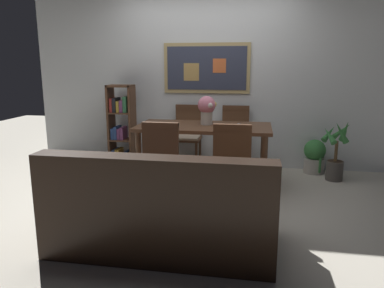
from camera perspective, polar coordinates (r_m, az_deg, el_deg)
name	(u,v)px	position (r m, az deg, el deg)	size (l,w,h in m)	color
ground_plane	(188,198)	(4.22, -0.59, -8.40)	(12.00, 12.00, 0.00)	beige
wall_back_with_painting	(207,77)	(5.47, 2.34, 10.27)	(5.20, 0.14, 2.60)	silver
dining_table	(204,133)	(4.55, 1.81, 1.67)	(1.63, 0.81, 0.75)	brown
dining_chair_far_right	(235,133)	(5.28, 6.64, 1.76)	(0.40, 0.41, 0.91)	brown
dining_chair_far_left	(188,131)	(5.35, -0.70, 1.99)	(0.40, 0.41, 0.91)	brown
dining_chair_near_left	(163,156)	(3.93, -4.49, -1.80)	(0.40, 0.41, 0.91)	brown
dining_chair_near_right	(232,159)	(3.83, 6.25, -2.24)	(0.40, 0.41, 0.91)	brown
leather_couch	(162,212)	(3.05, -4.64, -10.47)	(1.80, 0.84, 0.84)	black
bookshelf	(121,129)	(5.52, -10.83, 2.29)	(0.36, 0.28, 1.20)	brown
potted_ivy	(314,156)	(5.40, 18.37, -1.79)	(0.29, 0.31, 0.47)	#B2ADA3
potted_palm	(336,154)	(5.13, 21.30, -1.51)	(0.41, 0.40, 0.81)	#4C4742
flower_vase	(207,108)	(4.58, 2.30, 5.59)	(0.23, 0.22, 0.35)	beige
tv_remote	(239,125)	(4.53, 7.22, 2.92)	(0.05, 0.16, 0.02)	black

